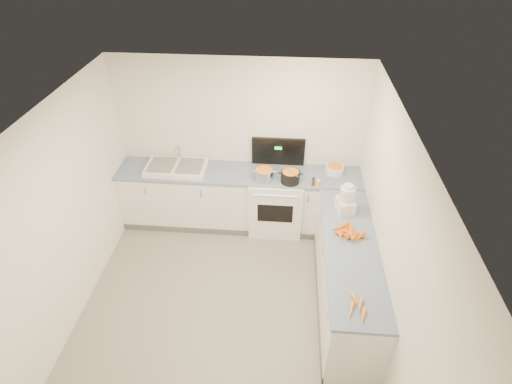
# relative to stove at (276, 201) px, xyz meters

# --- Properties ---
(floor) EXTENTS (3.50, 4.00, 0.00)m
(floor) POSITION_rel_stove_xyz_m (-0.55, -1.69, -0.47)
(floor) COLOR gray
(floor) RESTS_ON ground
(ceiling) EXTENTS (3.50, 4.00, 0.00)m
(ceiling) POSITION_rel_stove_xyz_m (-0.55, -1.69, 2.03)
(ceiling) COLOR white
(ceiling) RESTS_ON ground
(wall_back) EXTENTS (3.50, 0.00, 2.50)m
(wall_back) POSITION_rel_stove_xyz_m (-0.55, 0.31, 0.78)
(wall_back) COLOR white
(wall_back) RESTS_ON ground
(wall_left) EXTENTS (0.00, 4.00, 2.50)m
(wall_left) POSITION_rel_stove_xyz_m (-2.30, -1.69, 0.78)
(wall_left) COLOR white
(wall_left) RESTS_ON ground
(wall_right) EXTENTS (0.00, 4.00, 2.50)m
(wall_right) POSITION_rel_stove_xyz_m (1.20, -1.69, 0.78)
(wall_right) COLOR white
(wall_right) RESTS_ON ground
(counter_back) EXTENTS (3.50, 0.62, 0.94)m
(counter_back) POSITION_rel_stove_xyz_m (-0.55, 0.01, -0.00)
(counter_back) COLOR white
(counter_back) RESTS_ON ground
(counter_right) EXTENTS (0.62, 2.20, 0.94)m
(counter_right) POSITION_rel_stove_xyz_m (0.90, -1.39, -0.00)
(counter_right) COLOR white
(counter_right) RESTS_ON ground
(stove) EXTENTS (0.76, 0.65, 1.36)m
(stove) POSITION_rel_stove_xyz_m (0.00, 0.00, 0.00)
(stove) COLOR white
(stove) RESTS_ON ground
(sink) EXTENTS (0.86, 0.52, 0.31)m
(sink) POSITION_rel_stove_xyz_m (-1.45, 0.02, 0.50)
(sink) COLOR white
(sink) RESTS_ON counter_back
(steel_pot) EXTENTS (0.27, 0.27, 0.19)m
(steel_pot) POSITION_rel_stove_xyz_m (-0.17, -0.14, 0.54)
(steel_pot) COLOR silver
(steel_pot) RESTS_ON stove
(black_pot) EXTENTS (0.32, 0.32, 0.19)m
(black_pot) POSITION_rel_stove_xyz_m (0.19, -0.16, 0.54)
(black_pot) COLOR black
(black_pot) RESTS_ON stove
(wooden_spoon) EXTENTS (0.21, 0.27, 0.01)m
(wooden_spoon) POSITION_rel_stove_xyz_m (0.19, -0.16, 0.64)
(wooden_spoon) COLOR #AD7A47
(wooden_spoon) RESTS_ON black_pot
(mixing_bowl) EXTENTS (0.29, 0.29, 0.12)m
(mixing_bowl) POSITION_rel_stove_xyz_m (0.81, 0.11, 0.53)
(mixing_bowl) COLOR white
(mixing_bowl) RESTS_ON counter_back
(extract_bottle) EXTENTS (0.04, 0.04, 0.11)m
(extract_bottle) POSITION_rel_stove_xyz_m (0.50, -0.22, 0.52)
(extract_bottle) COLOR #593319
(extract_bottle) RESTS_ON counter_back
(spice_jar) EXTENTS (0.05, 0.05, 0.08)m
(spice_jar) POSITION_rel_stove_xyz_m (0.57, -0.23, 0.51)
(spice_jar) COLOR #E5B266
(spice_jar) RESTS_ON counter_back
(food_processor) EXTENTS (0.24, 0.27, 0.40)m
(food_processor) POSITION_rel_stove_xyz_m (0.87, -0.74, 0.64)
(food_processor) COLOR white
(food_processor) RESTS_ON counter_right
(carrot_pile) EXTENTS (0.44, 0.38, 0.08)m
(carrot_pile) POSITION_rel_stove_xyz_m (0.88, -1.18, 0.50)
(carrot_pile) COLOR orange
(carrot_pile) RESTS_ON counter_right
(peeled_carrots) EXTENTS (0.20, 0.37, 0.04)m
(peeled_carrots) POSITION_rel_stove_xyz_m (0.85, -2.24, 0.49)
(peeled_carrots) COLOR orange
(peeled_carrots) RESTS_ON counter_right
(peelings) EXTENTS (0.22, 0.25, 0.01)m
(peelings) POSITION_rel_stove_xyz_m (-1.62, 0.02, 0.54)
(peelings) COLOR tan
(peelings) RESTS_ON sink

